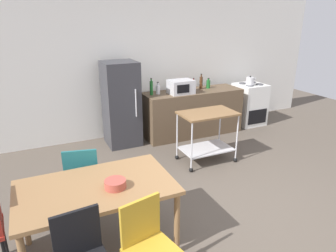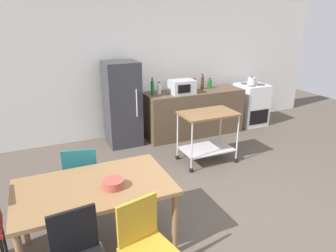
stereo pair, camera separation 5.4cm
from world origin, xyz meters
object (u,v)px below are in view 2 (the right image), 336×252
bottle_olive_oil (202,83)px  chair_teal (82,175)px  dining_table (95,192)px  bottle_hot_sauce (195,85)px  kettle (252,81)px  bottle_wine (210,84)px  stove_oven (251,104)px  chair_mustard (145,244)px  bottle_soda (152,88)px  bottle_sesame_oil (159,89)px  kitchen_cart (208,129)px  fruit_bowl (113,184)px  microwave (182,87)px  refrigerator (122,104)px

bottle_olive_oil → chair_teal: bearing=-144.9°
dining_table → bottle_hot_sauce: (2.53, 2.59, 0.33)m
kettle → bottle_wine: bearing=169.8°
chair_teal → stove_oven: size_ratio=0.97×
chair_mustard → bottle_soda: bearing=54.7°
chair_mustard → kettle: (3.56, 3.17, 0.48)m
bottle_soda → bottle_sesame_oil: (0.14, 0.02, -0.05)m
chair_mustard → stove_oven: (3.68, 3.27, -0.07)m
chair_mustard → kitchen_cart: 2.73m
chair_mustard → bottle_hot_sauce: size_ratio=3.64×
chair_mustard → bottle_hot_sauce: 4.04m
stove_oven → fruit_bowl: stove_oven is taller
bottle_soda → microwave: bottle_soda is taller
bottle_olive_oil → fruit_bowl: bottle_olive_oil is taller
chair_teal → refrigerator: 2.22m
dining_table → bottle_hot_sauce: bearing=45.7°
kettle → dining_table: bearing=-147.3°
chair_teal → fruit_bowl: chair_teal is taller
refrigerator → bottle_soda: refrigerator is taller
chair_mustard → bottle_hot_sauce: bottle_hot_sauce is taller
bottle_olive_oil → fruit_bowl: 3.75m
kitchen_cart → microwave: (0.09, 1.12, 0.46)m
stove_oven → bottle_wine: bearing=176.2°
dining_table → bottle_sesame_oil: size_ratio=6.60×
bottle_wine → fruit_bowl: (-2.72, -2.73, -0.20)m
refrigerator → bottle_soda: size_ratio=4.87×
bottle_hot_sauce → bottle_sesame_oil: bearing=179.5°
refrigerator → kitchen_cart: bearing=-51.5°
dining_table → bottle_olive_oil: bottle_olive_oil is taller
bottle_sesame_oil → kettle: bottle_sesame_oil is taller
bottle_olive_oil → dining_table: bearing=-136.0°
refrigerator → kitchen_cart: (1.04, -1.31, -0.20)m
bottle_soda → fruit_bowl: size_ratio=1.54×
kitchen_cart → kettle: 2.12m
dining_table → microwave: size_ratio=3.26×
bottle_soda → fruit_bowl: bearing=-118.4°
bottle_wine → kettle: size_ratio=0.87×
kitchen_cart → microwave: 1.22m
kitchen_cart → kettle: size_ratio=3.80×
stove_oven → chair_mustard: bearing=-138.3°
bottle_olive_oil → bottle_wine: 0.17m
kitchen_cart → bottle_wine: bottle_wine is taller
chair_teal → kitchen_cart: (2.11, 0.62, 0.05)m
refrigerator → fruit_bowl: (-0.87, -2.74, 0.02)m
chair_mustard → bottle_wine: (2.63, 3.34, 0.47)m
chair_mustard → refrigerator: refrigerator is taller
dining_table → chair_mustard: (0.26, -0.72, -0.15)m
dining_table → bottle_hot_sauce: 3.63m
dining_table → bottle_wine: (2.89, 2.62, 0.32)m
chair_teal → microwave: microwave is taller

